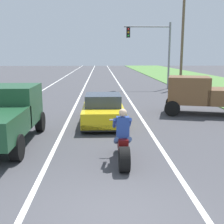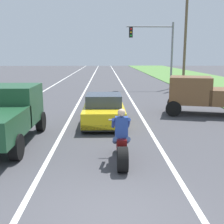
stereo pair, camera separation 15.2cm
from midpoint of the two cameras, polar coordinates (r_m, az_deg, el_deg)
name	(u,v)px [view 2 (the right image)]	position (r m, az deg, el deg)	size (l,w,h in m)	color
ground_plane	(109,222)	(5.78, 0.29, -21.08)	(160.00, 160.00, 0.00)	#424247
lane_stripe_left_solid	(44,91)	(25.61, -13.36, 4.07)	(0.14, 120.00, 0.01)	white
lane_stripe_right_solid	(126,91)	(25.15, 2.96, 4.24)	(0.14, 120.00, 0.01)	white
lane_stripe_centre_dashed	(85,91)	(25.12, -5.28, 4.20)	(0.14, 120.00, 0.01)	white
motorcycle_with_rider	(121,144)	(8.24, 2.41, -6.39)	(0.70, 2.21, 1.62)	black
sports_car_yellow	(104,110)	(13.10, -1.32, 0.46)	(1.84, 4.30, 1.37)	yellow
pickup_truck_left_lane_dark_green	(4,113)	(10.58, -20.42, -0.24)	(2.02, 4.80, 1.98)	#1E4C2D
pickup_truck_right_shoulder_brown	(208,94)	(15.81, 18.96, 3.47)	(5.14, 3.14, 1.98)	brown
traffic_light_mast_near	(158,45)	(26.97, 9.36, 13.04)	(4.29, 0.34, 6.00)	gray
utility_pole_roadside	(185,42)	(27.58, 14.56, 13.32)	(0.24, 0.24, 8.46)	brown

